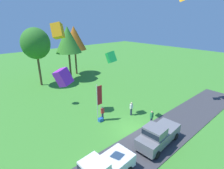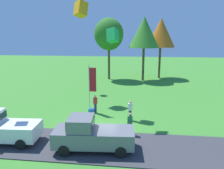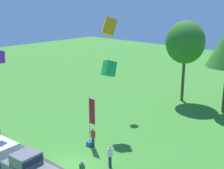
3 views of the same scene
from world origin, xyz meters
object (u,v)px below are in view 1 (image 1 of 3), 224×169
(person_beside_suv, at_px, (103,113))
(kite_box_low_drifter, at_px, (111,57))
(flag_banner, at_px, (99,98))
(kite_box_mid_center, at_px, (58,31))
(person_watching_sky, at_px, (152,118))
(tree_right_of_center, at_px, (36,44))
(kite_box_high_left, at_px, (63,77))
(car_pickup_far_end, at_px, (158,135))
(person_on_lawn, at_px, (131,109))
(cooler_box, at_px, (101,120))
(tree_center_back, at_px, (68,40))
(tree_far_right, at_px, (74,38))

(person_beside_suv, bearing_deg, kite_box_low_drifter, 11.53)
(flag_banner, relative_size, kite_box_mid_center, 3.01)
(person_watching_sky, height_order, tree_right_of_center, tree_right_of_center)
(tree_right_of_center, distance_m, kite_box_low_drifter, 16.30)
(kite_box_mid_center, xyz_separation_m, kite_box_high_left, (-4.15, -9.06, -2.18))
(car_pickup_far_end, distance_m, flag_banner, 7.27)
(flag_banner, xyz_separation_m, kite_box_low_drifter, (1.94, 0.16, 4.27))
(person_on_lawn, height_order, kite_box_mid_center, kite_box_mid_center)
(cooler_box, bearing_deg, car_pickup_far_end, -78.35)
(flag_banner, distance_m, kite_box_low_drifter, 4.70)
(person_beside_suv, height_order, kite_box_low_drifter, kite_box_low_drifter)
(person_on_lawn, relative_size, tree_right_of_center, 0.17)
(tree_center_back, distance_m, kite_box_mid_center, 13.46)
(person_watching_sky, bearing_deg, car_pickup_far_end, -134.34)
(tree_center_back, height_order, tree_far_right, tree_center_back)
(tree_center_back, bearing_deg, flag_banner, -107.86)
(person_on_lawn, xyz_separation_m, kite_box_mid_center, (-5.61, 6.00, 8.97))
(cooler_box, bearing_deg, tree_center_back, 72.42)
(tree_far_right, distance_m, flag_banner, 20.42)
(tree_right_of_center, height_order, tree_center_back, tree_center_back)
(kite_box_mid_center, relative_size, kite_box_high_left, 1.52)
(person_watching_sky, relative_size, kite_box_high_left, 1.74)
(tree_center_back, relative_size, cooler_box, 17.81)
(cooler_box, bearing_deg, person_watching_sky, -48.83)
(tree_center_back, relative_size, kite_box_high_left, 10.16)
(car_pickup_far_end, height_order, kite_box_low_drifter, kite_box_low_drifter)
(person_beside_suv, height_order, tree_right_of_center, tree_right_of_center)
(person_beside_suv, relative_size, tree_right_of_center, 0.17)
(cooler_box, bearing_deg, person_beside_suv, 11.83)
(person_on_lawn, relative_size, tree_center_back, 0.17)
(tree_right_of_center, xyz_separation_m, flag_banner, (0.54, -16.27, -4.45))
(tree_far_right, height_order, kite_box_high_left, tree_far_right)
(person_on_lawn, bearing_deg, kite_box_high_left, -162.58)
(car_pickup_far_end, distance_m, person_beside_suv, 6.84)
(kite_box_low_drifter, bearing_deg, car_pickup_far_end, -94.48)
(person_on_lawn, distance_m, tree_far_right, 21.36)
(person_watching_sky, bearing_deg, kite_box_high_left, -179.15)
(tree_center_back, distance_m, kite_box_low_drifter, 15.82)
(person_beside_suv, xyz_separation_m, kite_box_low_drifter, (1.59, 0.32, 6.23))
(kite_box_mid_center, bearing_deg, kite_box_high_left, -114.61)
(person_on_lawn, xyz_separation_m, flag_banner, (-3.65, 1.60, 1.96))
(car_pickup_far_end, height_order, person_watching_sky, car_pickup_far_end)
(flag_banner, height_order, cooler_box, flag_banner)
(tree_right_of_center, xyz_separation_m, cooler_box, (0.56, -16.50, -7.08))
(kite_box_low_drifter, height_order, kite_box_mid_center, kite_box_mid_center)
(car_pickup_far_end, relative_size, flag_banner, 1.14)
(kite_box_mid_center, distance_m, kite_box_high_left, 10.20)
(person_on_lawn, distance_m, kite_box_high_left, 12.27)
(person_beside_suv, xyz_separation_m, cooler_box, (-0.34, -0.07, -0.68))
(person_beside_suv, bearing_deg, tree_right_of_center, 93.12)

